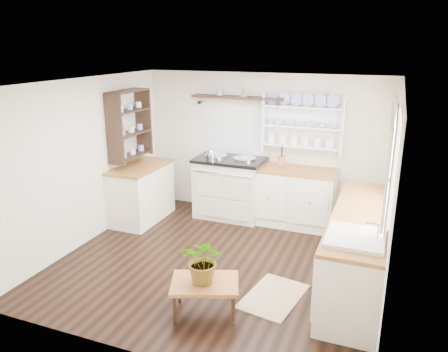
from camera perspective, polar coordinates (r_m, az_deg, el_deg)
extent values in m
cube|color=black|center=(5.81, -0.64, -11.15)|extent=(4.00, 3.80, 0.01)
cube|color=silver|center=(7.10, 5.11, 3.98)|extent=(4.00, 0.02, 2.30)
cube|color=silver|center=(5.00, 21.09, -2.71)|extent=(0.02, 3.80, 2.30)
cube|color=silver|center=(6.36, -17.63, 1.71)|extent=(0.02, 3.80, 2.30)
cube|color=white|center=(5.14, -0.73, 12.09)|extent=(4.00, 3.80, 0.01)
cube|color=white|center=(5.05, 21.09, 1.63)|extent=(0.04, 1.40, 1.00)
cube|color=white|center=(5.05, 20.87, 1.65)|extent=(0.02, 1.50, 1.10)
cube|color=beige|center=(4.94, 21.34, 8.18)|extent=(0.04, 1.55, 0.18)
cube|color=beige|center=(7.12, 0.80, -1.65)|extent=(1.06, 0.69, 0.93)
cube|color=black|center=(6.97, 0.81, 2.16)|extent=(1.10, 0.73, 0.05)
cylinder|color=silver|center=(7.05, -1.03, 2.66)|extent=(0.36, 0.36, 0.03)
cylinder|color=silver|center=(6.89, 2.71, 2.29)|extent=(0.36, 0.36, 0.03)
cylinder|color=silver|center=(6.67, -0.35, 0.29)|extent=(0.95, 0.02, 0.02)
cube|color=#EDE8CD|center=(6.88, 9.04, -2.76)|extent=(1.25, 0.60, 0.88)
cube|color=brown|center=(6.74, 9.21, 0.76)|extent=(1.27, 0.63, 0.04)
cube|color=#EDE8CD|center=(5.36, 17.08, -9.19)|extent=(0.60, 2.40, 0.88)
cube|color=brown|center=(5.19, 17.50, -4.81)|extent=(0.62, 2.43, 0.04)
cube|color=white|center=(4.53, 16.63, -9.09)|extent=(0.55, 0.60, 0.28)
cylinder|color=silver|center=(4.45, 19.43, -7.05)|extent=(0.02, 0.02, 0.22)
cube|color=#EDE8CD|center=(7.09, -10.72, -2.23)|extent=(0.60, 1.10, 0.88)
cube|color=brown|center=(6.96, -10.91, 1.19)|extent=(0.62, 1.13, 0.04)
cube|color=white|center=(6.85, 10.40, 6.72)|extent=(1.20, 0.03, 0.90)
cube|color=white|center=(6.76, 10.25, 6.59)|extent=(1.20, 0.22, 0.02)
cylinder|color=navy|center=(6.73, 10.39, 8.87)|extent=(0.20, 0.02, 0.20)
cube|color=black|center=(6.96, 1.76, 10.23)|extent=(1.50, 0.24, 0.04)
cone|color=black|center=(7.28, -2.95, 9.64)|extent=(0.06, 0.20, 0.06)
cone|color=black|center=(6.86, 7.13, 9.07)|extent=(0.06, 0.20, 0.06)
cube|color=black|center=(6.89, -12.22, 6.67)|extent=(0.28, 0.80, 1.05)
cylinder|color=#915F35|center=(6.84, 7.43, 1.94)|extent=(0.12, 0.12, 0.14)
cube|color=brown|center=(4.65, -2.52, -13.84)|extent=(0.82, 0.70, 0.04)
cylinder|color=black|center=(4.61, -6.47, -16.99)|extent=(0.04, 0.04, 0.33)
cylinder|color=black|center=(4.94, -5.89, -14.45)|extent=(0.04, 0.04, 0.33)
cylinder|color=black|center=(4.58, 1.22, -17.16)|extent=(0.04, 0.04, 0.33)
cylinder|color=black|center=(4.91, 1.20, -14.58)|extent=(0.04, 0.04, 0.33)
imported|color=#3F7233|center=(4.52, -2.57, -10.94)|extent=(0.46, 0.40, 0.49)
cube|color=#84674C|center=(5.12, 6.48, -15.36)|extent=(0.69, 0.93, 0.02)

